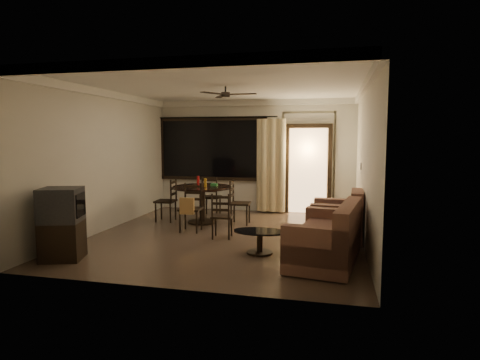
% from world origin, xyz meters
% --- Properties ---
extents(ground, '(5.50, 5.50, 0.00)m').
position_xyz_m(ground, '(0.00, 0.00, 0.00)').
color(ground, '#7F6651').
rests_on(ground, ground).
extents(room_shell, '(5.50, 6.70, 5.50)m').
position_xyz_m(room_shell, '(0.59, 1.77, 1.83)').
color(room_shell, beige).
rests_on(room_shell, ground).
extents(dining_table, '(1.29, 1.29, 1.02)m').
position_xyz_m(dining_table, '(-0.83, 1.06, 0.63)').
color(dining_table, black).
rests_on(dining_table, ground).
extents(dining_chair_west, '(0.44, 0.44, 0.95)m').
position_xyz_m(dining_chair_west, '(-1.66, 1.02, 0.28)').
color(dining_chair_west, black).
rests_on(dining_chair_west, ground).
extents(dining_chair_east, '(0.44, 0.44, 0.95)m').
position_xyz_m(dining_chair_east, '(0.01, 1.10, 0.28)').
color(dining_chair_east, black).
rests_on(dining_chair_east, ground).
extents(dining_chair_south, '(0.44, 0.50, 0.95)m').
position_xyz_m(dining_chair_south, '(-0.78, 0.20, 0.31)').
color(dining_chair_south, black).
rests_on(dining_chair_south, ground).
extents(dining_chair_north, '(0.44, 0.44, 0.95)m').
position_xyz_m(dining_chair_north, '(-0.86, 1.85, 0.28)').
color(dining_chair_north, black).
rests_on(dining_chair_north, ground).
extents(tv_cabinet, '(0.70, 0.67, 1.11)m').
position_xyz_m(tv_cabinet, '(-2.05, -1.99, 0.56)').
color(tv_cabinet, black).
rests_on(tv_cabinet, ground).
extents(sofa, '(1.13, 1.78, 0.89)m').
position_xyz_m(sofa, '(1.92, -1.25, 0.36)').
color(sofa, '#452B20').
rests_on(sofa, ground).
extents(armchair, '(0.94, 0.94, 0.90)m').
position_xyz_m(armchair, '(2.11, 0.16, 0.37)').
color(armchair, '#452B20').
rests_on(armchair, ground).
extents(coffee_table, '(0.85, 0.51, 0.37)m').
position_xyz_m(coffee_table, '(0.83, -0.99, 0.25)').
color(coffee_table, black).
rests_on(coffee_table, ground).
extents(side_chair, '(0.41, 0.41, 0.85)m').
position_xyz_m(side_chair, '(-0.03, -0.16, 0.25)').
color(side_chair, black).
rests_on(side_chair, ground).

